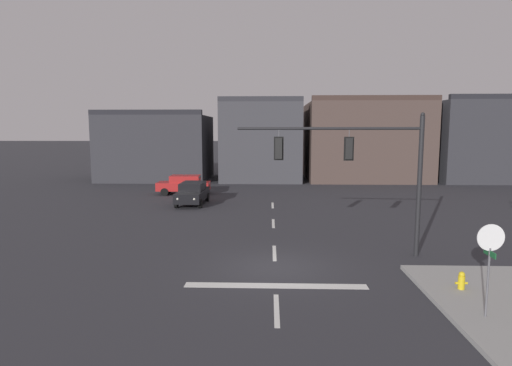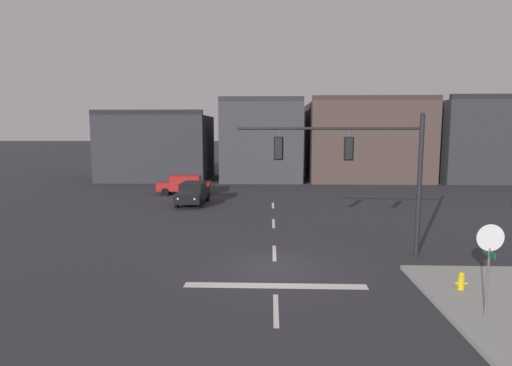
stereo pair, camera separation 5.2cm
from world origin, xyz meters
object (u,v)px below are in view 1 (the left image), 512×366
signal_mast_near_side (362,161)px  car_lot_nearside (193,193)px  stop_sign (490,248)px  car_lot_middle (184,184)px  fire_hydrant (461,284)px

signal_mast_near_side → car_lot_nearside: size_ratio=1.75×
signal_mast_near_side → stop_sign: signal_mast_near_side is taller
car_lot_middle → fire_hydrant: 25.63m
stop_sign → fire_hydrant: (0.25, 2.11, -1.82)m
car_lot_middle → car_lot_nearside: bearing=-71.8°
signal_mast_near_side → fire_hydrant: bearing=-61.3°
car_lot_middle → signal_mast_near_side: bearing=-56.9°
stop_sign → car_lot_middle: bearing=119.4°
car_lot_middle → stop_sign: bearing=-60.6°
signal_mast_near_side → car_lot_nearside: bearing=128.0°
car_lot_nearside → car_lot_middle: same height
fire_hydrant → car_lot_middle: bearing=122.2°
signal_mast_near_side → car_lot_nearside: 15.98m
car_lot_nearside → fire_hydrant: car_lot_nearside is taller
signal_mast_near_side → car_lot_nearside: signal_mast_near_side is taller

